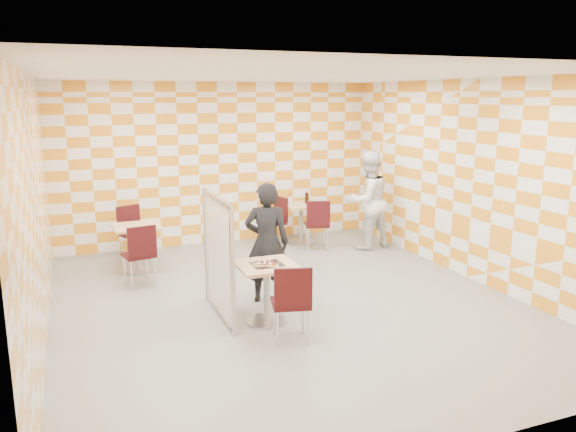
% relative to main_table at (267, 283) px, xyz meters
% --- Properties ---
extents(room_shell, '(7.00, 7.00, 7.00)m').
position_rel_main_table_xyz_m(room_shell, '(0.48, 1.11, 0.99)').
color(room_shell, gray).
rests_on(room_shell, ground).
extents(main_table, '(0.70, 0.70, 0.75)m').
position_rel_main_table_xyz_m(main_table, '(0.00, 0.00, 0.00)').
color(main_table, '#DDA977').
rests_on(main_table, ground).
extents(second_table, '(0.70, 0.70, 0.75)m').
position_rel_main_table_xyz_m(second_table, '(1.88, 3.41, 0.00)').
color(second_table, '#DDA977').
rests_on(second_table, ground).
extents(empty_table, '(0.70, 0.70, 0.75)m').
position_rel_main_table_xyz_m(empty_table, '(-1.21, 2.71, 0.00)').
color(empty_table, '#DDA977').
rests_on(empty_table, ground).
extents(chair_main_front, '(0.51, 0.52, 0.92)m').
position_rel_main_table_xyz_m(chair_main_front, '(0.06, -0.68, 0.04)').
color(chair_main_front, '#330A0C').
rests_on(chair_main_front, ground).
extents(chair_second_front, '(0.53, 0.54, 0.92)m').
position_rel_main_table_xyz_m(chair_second_front, '(1.96, 2.83, 0.04)').
color(chair_second_front, '#330A0C').
rests_on(chair_second_front, ground).
extents(chair_second_side, '(0.52, 0.51, 0.92)m').
position_rel_main_table_xyz_m(chair_second_side, '(1.36, 3.36, 0.04)').
color(chair_second_side, '#330A0C').
rests_on(chair_second_side, ground).
extents(chair_empty_near, '(0.50, 0.50, 0.92)m').
position_rel_main_table_xyz_m(chair_empty_near, '(-1.27, 1.96, 0.04)').
color(chair_empty_near, '#330A0C').
rests_on(chair_empty_near, ground).
extents(chair_empty_far, '(0.55, 0.56, 0.92)m').
position_rel_main_table_xyz_m(chair_empty_far, '(-1.22, 3.45, 0.04)').
color(chair_empty_far, '#330A0C').
rests_on(chair_empty_far, ground).
extents(partition, '(0.08, 1.38, 1.55)m').
position_rel_main_table_xyz_m(partition, '(-0.49, 0.42, 0.28)').
color(partition, white).
rests_on(partition, ground).
extents(man_dark, '(0.70, 0.58, 1.63)m').
position_rel_main_table_xyz_m(man_dark, '(0.26, 0.72, 0.31)').
color(man_dark, black).
rests_on(man_dark, ground).
extents(man_white, '(0.96, 0.81, 1.78)m').
position_rel_main_table_xyz_m(man_white, '(2.87, 2.63, 0.38)').
color(man_white, white).
rests_on(man_white, ground).
extents(pizza_on_foil, '(0.40, 0.40, 0.04)m').
position_rel_main_table_xyz_m(pizza_on_foil, '(-0.00, -0.02, 0.26)').
color(pizza_on_foil, silver).
rests_on(pizza_on_foil, main_table).
extents(sport_bottle, '(0.06, 0.06, 0.20)m').
position_rel_main_table_xyz_m(sport_bottle, '(1.67, 3.47, 0.33)').
color(sport_bottle, white).
rests_on(sport_bottle, second_table).
extents(soda_bottle, '(0.07, 0.07, 0.23)m').
position_rel_main_table_xyz_m(soda_bottle, '(2.02, 3.45, 0.34)').
color(soda_bottle, black).
rests_on(soda_bottle, second_table).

